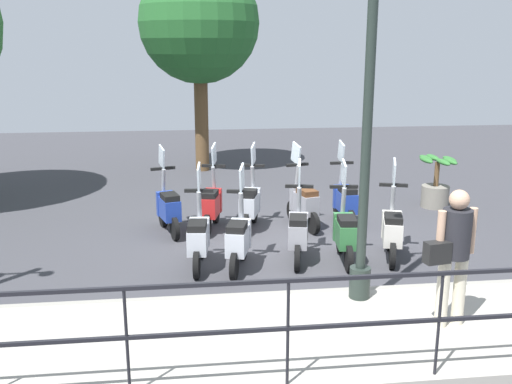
# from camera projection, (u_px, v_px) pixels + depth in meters

# --- Properties ---
(ground_plane) EXTENTS (28.00, 28.00, 0.00)m
(ground_plane) POSITION_uv_depth(u_px,v_px,m) (287.00, 246.00, 9.53)
(ground_plane) COLOR #38383D
(promenade_walkway) EXTENTS (2.20, 20.00, 0.15)m
(promenade_walkway) POSITION_uv_depth(u_px,v_px,m) (334.00, 333.00, 6.48)
(promenade_walkway) COLOR #A39E93
(promenade_walkway) RESTS_ON ground_plane
(fence_railing) EXTENTS (0.04, 16.03, 1.07)m
(fence_railing) POSITION_uv_depth(u_px,v_px,m) (366.00, 307.00, 5.27)
(fence_railing) COLOR black
(fence_railing) RESTS_ON promenade_walkway
(lamp_post_near) EXTENTS (0.26, 0.90, 4.71)m
(lamp_post_near) POSITION_uv_depth(u_px,v_px,m) (367.00, 133.00, 6.73)
(lamp_post_near) COLOR #232D28
(lamp_post_near) RESTS_ON promenade_walkway
(pedestrian_with_bag) EXTENTS (0.37, 0.64, 1.59)m
(pedestrian_with_bag) POSITION_uv_depth(u_px,v_px,m) (454.00, 248.00, 6.30)
(pedestrian_with_bag) COLOR beige
(pedestrian_with_bag) RESTS_ON promenade_walkway
(tree_distant) EXTENTS (3.09, 3.09, 5.38)m
(tree_distant) POSITION_uv_depth(u_px,v_px,m) (199.00, 24.00, 14.48)
(tree_distant) COLOR brown
(tree_distant) RESTS_ON ground_plane
(potted_palm) EXTENTS (1.06, 0.66, 1.05)m
(potted_palm) POSITION_uv_depth(u_px,v_px,m) (436.00, 186.00, 11.77)
(potted_palm) COLOR slate
(potted_palm) RESTS_ON ground_plane
(scooter_near_0) EXTENTS (1.20, 0.54, 1.54)m
(scooter_near_0) POSITION_uv_depth(u_px,v_px,m) (392.00, 230.00, 8.84)
(scooter_near_0) COLOR black
(scooter_near_0) RESTS_ON ground_plane
(scooter_near_1) EXTENTS (1.23, 0.44, 1.54)m
(scooter_near_1) POSITION_uv_depth(u_px,v_px,m) (345.00, 232.00, 8.73)
(scooter_near_1) COLOR black
(scooter_near_1) RESTS_ON ground_plane
(scooter_near_2) EXTENTS (1.22, 0.49, 1.54)m
(scooter_near_2) POSITION_uv_depth(u_px,v_px,m) (298.00, 231.00, 8.76)
(scooter_near_2) COLOR black
(scooter_near_2) RESTS_ON ground_plane
(scooter_near_3) EXTENTS (1.21, 0.52, 1.54)m
(scooter_near_3) POSITION_uv_depth(u_px,v_px,m) (239.00, 238.00, 8.43)
(scooter_near_3) COLOR black
(scooter_near_3) RESTS_ON ground_plane
(scooter_near_4) EXTENTS (1.23, 0.44, 1.54)m
(scooter_near_4) POSITION_uv_depth(u_px,v_px,m) (198.00, 237.00, 8.49)
(scooter_near_4) COLOR black
(scooter_near_4) RESTS_ON ground_plane
(scooter_far_0) EXTENTS (1.23, 0.44, 1.54)m
(scooter_far_0) POSITION_uv_depth(u_px,v_px,m) (345.00, 200.00, 10.55)
(scooter_far_0) COLOR black
(scooter_far_0) RESTS_ON ground_plane
(scooter_far_1) EXTENTS (1.21, 0.53, 1.54)m
(scooter_far_1) POSITION_uv_depth(u_px,v_px,m) (303.00, 202.00, 10.40)
(scooter_far_1) COLOR black
(scooter_far_1) RESTS_ON ground_plane
(scooter_far_2) EXTENTS (1.20, 0.54, 1.54)m
(scooter_far_2) POSITION_uv_depth(u_px,v_px,m) (250.00, 204.00, 10.31)
(scooter_far_2) COLOR black
(scooter_far_2) RESTS_ON ground_plane
(scooter_far_3) EXTENTS (1.21, 0.51, 1.54)m
(scooter_far_3) POSITION_uv_depth(u_px,v_px,m) (211.00, 204.00, 10.28)
(scooter_far_3) COLOR black
(scooter_far_3) RESTS_ON ground_plane
(scooter_far_4) EXTENTS (1.20, 0.54, 1.54)m
(scooter_far_4) POSITION_uv_depth(u_px,v_px,m) (168.00, 207.00, 10.08)
(scooter_far_4) COLOR black
(scooter_far_4) RESTS_ON ground_plane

